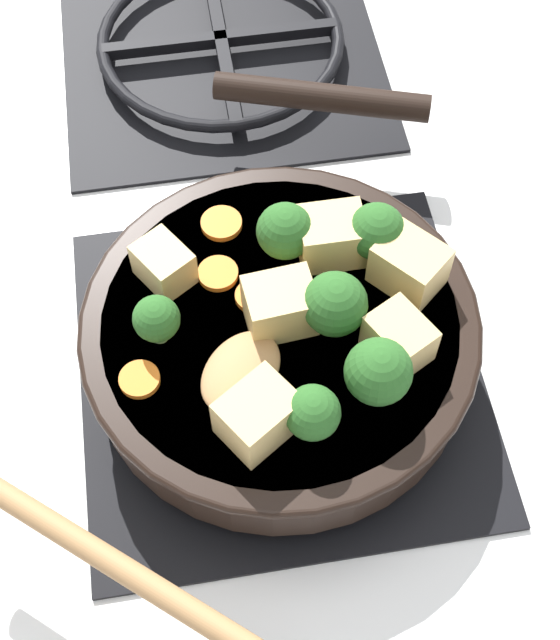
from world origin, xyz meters
TOP-DOWN VIEW (x-y plane):
  - ground_plane at (0.00, 0.00)m, footprint 2.40×2.40m
  - front_burner_grate at (0.00, 0.00)m, footprint 0.31×0.31m
  - rear_burner_grate at (0.00, 0.36)m, footprint 0.31×0.31m
  - skillet_pan at (0.00, 0.00)m, footprint 0.31×0.41m
  - wooden_spoon at (-0.09, -0.11)m, footprint 0.23×0.24m
  - tofu_cube_center_large at (0.10, 0.02)m, footprint 0.06×0.06m
  - tofu_cube_near_handle at (0.00, -0.00)m, footprint 0.05×0.04m
  - tofu_cube_east_chunk at (0.05, 0.05)m, footprint 0.05×0.04m
  - tofu_cube_west_chunk at (-0.08, 0.05)m, footprint 0.05×0.05m
  - tofu_cube_back_piece at (0.08, -0.04)m, footprint 0.05×0.05m
  - tofu_cube_front_piece at (-0.03, -0.08)m, footprint 0.06×0.06m
  - broccoli_floret_near_spoon at (0.04, -0.01)m, footprint 0.05×0.05m
  - broccoli_floret_center_top at (0.08, 0.05)m, footprint 0.04×0.04m
  - broccoli_floret_east_rim at (-0.09, -0.00)m, footprint 0.03×0.03m
  - broccoli_floret_west_rim at (0.01, -0.09)m, footprint 0.04×0.04m
  - broccoli_floret_north_edge at (0.01, 0.06)m, footprint 0.04×0.04m
  - broccoli_floret_south_cluster at (0.05, -0.07)m, footprint 0.05×0.05m
  - carrot_slice_orange_thin at (-0.04, 0.05)m, footprint 0.03×0.03m
  - carrot_slice_near_center at (-0.10, -0.03)m, footprint 0.03×0.03m
  - carrot_slice_edge_slice at (-0.02, 0.02)m, footprint 0.03×0.03m
  - carrot_slice_under_broccoli at (-0.03, 0.09)m, footprint 0.03×0.03m

SIDE VIEW (x-z plane):
  - ground_plane at x=0.00m, z-range 0.00..0.00m
  - front_burner_grate at x=0.00m, z-range 0.00..0.03m
  - rear_burner_grate at x=0.00m, z-range 0.00..0.03m
  - skillet_pan at x=0.00m, z-range 0.03..0.08m
  - carrot_slice_orange_thin at x=-0.04m, z-range 0.08..0.08m
  - carrot_slice_near_center at x=-0.10m, z-range 0.08..0.08m
  - carrot_slice_edge_slice at x=-0.02m, z-range 0.08..0.08m
  - carrot_slice_under_broccoli at x=-0.03m, z-range 0.08..0.08m
  - wooden_spoon at x=-0.09m, z-range 0.08..0.09m
  - tofu_cube_west_chunk at x=-0.08m, z-range 0.08..0.11m
  - tofu_cube_back_piece at x=0.08m, z-range 0.08..0.11m
  - tofu_cube_center_large at x=0.10m, z-range 0.08..0.12m
  - tofu_cube_east_chunk at x=0.05m, z-range 0.08..0.12m
  - tofu_cube_near_handle at x=0.00m, z-range 0.08..0.12m
  - tofu_cube_front_piece at x=-0.03m, z-range 0.08..0.12m
  - broccoli_floret_east_rim at x=-0.09m, z-range 0.08..0.12m
  - broccoli_floret_west_rim at x=0.01m, z-range 0.08..0.12m
  - broccoli_floret_north_edge at x=0.01m, z-range 0.08..0.13m
  - broccoli_floret_center_top at x=0.08m, z-range 0.08..0.13m
  - broccoli_floret_south_cluster at x=0.05m, z-range 0.08..0.13m
  - broccoli_floret_near_spoon at x=0.04m, z-range 0.08..0.13m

